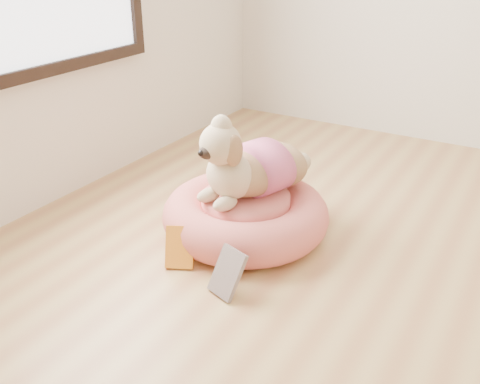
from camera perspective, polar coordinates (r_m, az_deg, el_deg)
The scene contains 4 objects.
pet_bed at distance 2.43m, azimuth 0.60°, elevation -2.44°, with size 0.75×0.75×0.19m.
dog at distance 2.32m, azimuth 0.98°, elevation 4.35°, with size 0.38×0.55×0.40m, color brown, non-canonical shape.
book_yellow at distance 2.22m, azimuth -6.45°, elevation -5.86°, with size 0.12×0.02×0.18m, color yellow.
book_white at distance 2.05m, azimuth -1.35°, elevation -8.60°, with size 0.12×0.02×0.19m, color silver.
Camera 1 is at (0.09, -1.32, 1.24)m, focal length 40.00 mm.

